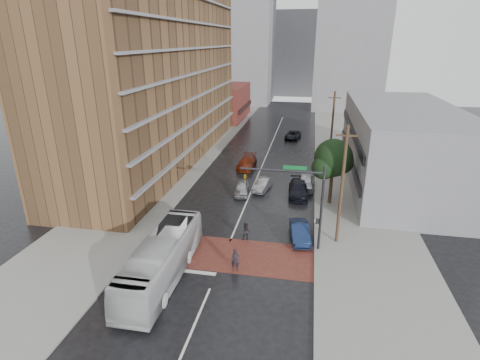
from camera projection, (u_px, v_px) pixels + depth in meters
The scene contains 24 objects.
ground at pixel (223, 257), 29.25m from camera, with size 160.00×160.00×0.00m, color black.
crosswalk at pixel (225, 254), 29.70m from camera, with size 14.00×5.00×0.02m, color brown.
sidewalk_west at pixel (185, 157), 54.22m from camera, with size 9.00×90.00×0.15m, color gray.
sidewalk_east at pixel (349, 166), 50.21m from camera, with size 9.00×90.00×0.15m, color gray.
apartment_block at pixel (159, 56), 48.85m from camera, with size 10.00×44.00×28.00m, color brown.
storefront_west at pixel (226, 102), 79.79m from camera, with size 8.00×16.00×7.00m, color maroon.
building_east at pixel (401, 146), 43.19m from camera, with size 11.00×26.00×9.00m, color gray.
distant_tower_west at pixel (238, 40), 97.82m from camera, with size 18.00×16.00×32.00m, color gray.
distant_tower_east at pixel (351, 31), 86.71m from camera, with size 16.00×14.00×36.00m, color gray.
distant_tower_center at pixel (294, 54), 112.42m from camera, with size 12.00×10.00×24.00m, color gray.
street_tree at pixel (333, 160), 37.17m from camera, with size 4.20×4.10×6.90m.
signal_mast at pixel (303, 195), 28.87m from camera, with size 6.50×0.30×7.20m.
utility_pole_near at pixel (342, 186), 29.59m from camera, with size 1.60×0.26×10.00m.
utility_pole_far at pixel (332, 130), 47.98m from camera, with size 1.60×0.26×10.00m.
transit_bus at pixel (162, 259), 26.21m from camera, with size 2.63×11.25×3.13m, color #BABABC.
pedestrian_a at pixel (235, 260), 27.34m from camera, with size 0.62×0.41×1.71m, color black.
pedestrian_b at pixel (246, 232), 31.50m from camera, with size 0.78×0.61×1.60m, color black.
car_travel_a at pixel (241, 188), 41.12m from camera, with size 1.55×3.86×1.31m, color #A7ACAF.
car_travel_b at pixel (262, 184), 42.23m from camera, with size 1.38×3.94×1.30m, color #93959A.
car_travel_c at pixel (247, 163), 49.45m from camera, with size 2.08×5.11×1.48m, color maroon.
suv_travel at pixel (293, 135), 64.13m from camera, with size 2.18×4.73×1.31m, color black.
car_parked_near at pixel (300, 232), 31.68m from camera, with size 1.48×4.24×1.40m, color #132144.
car_parked_mid at pixel (298, 189), 40.68m from camera, with size 2.07×5.09×1.48m, color black.
car_parked_far at pixel (306, 182), 42.66m from camera, with size 1.84×4.58×1.56m, color #B6B8BE.
Camera 1 is at (6.00, -24.57, 15.95)m, focal length 28.00 mm.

